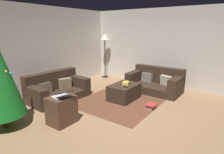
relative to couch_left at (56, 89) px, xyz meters
The scene contains 13 objects.
ground_plane 2.27m from the couch_left, 90.31° to the right, with size 6.40×6.40×0.00m, color #93704C.
rear_partition 1.35m from the couch_left, 90.80° to the left, with size 6.40×0.12×2.60m, color beige.
corner_partition 3.99m from the couch_left, 35.80° to the right, with size 0.12×6.40×2.60m, color beige.
couch_left is the anchor object (origin of this frame).
couch_right 3.02m from the couch_left, 42.16° to the right, with size 0.93×1.62×0.74m.
ottoman 1.91m from the couch_left, 56.79° to the right, with size 0.87×0.63×0.43m, color #332319.
gift_box 1.96m from the couch_left, 58.01° to the right, with size 0.25×0.16×0.09m, color gold.
tv_remote 1.95m from the couch_left, 63.08° to the right, with size 0.05×0.16×0.02m, color black.
side_table 1.55m from the couch_left, 124.77° to the right, with size 0.52×0.44×0.59m, color #4C3323.
laptop 1.64m from the couch_left, 123.94° to the right, with size 0.38×0.43×0.17m.
book_stack 2.65m from the couch_left, 69.91° to the right, with size 0.29×0.23×0.11m.
corner_lamp 2.99m from the couch_left, ahead, with size 0.36×0.36×1.74m.
area_rug 1.93m from the couch_left, 56.79° to the right, with size 2.60×2.00×0.01m, color brown.
Camera 1 is at (-3.23, -1.98, 1.95)m, focal length 30.43 mm.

